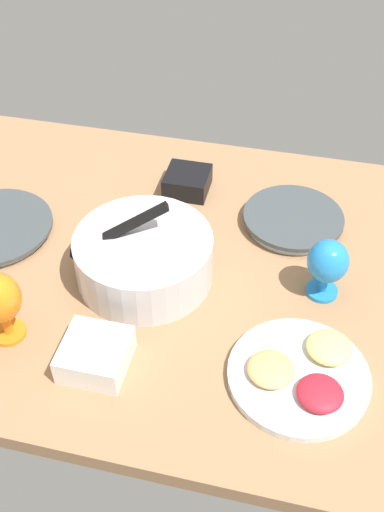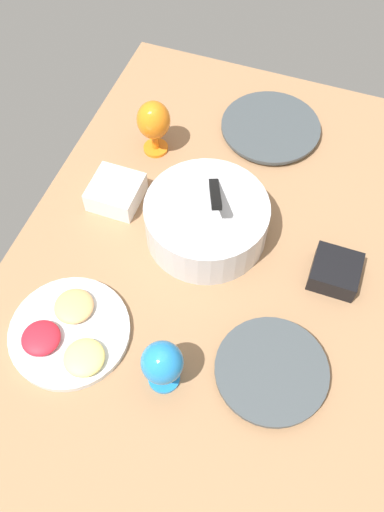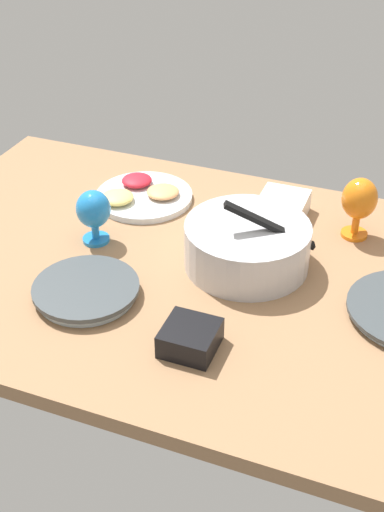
{
  "view_description": "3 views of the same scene",
  "coord_description": "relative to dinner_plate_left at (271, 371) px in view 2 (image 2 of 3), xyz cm",
  "views": [
    {
      "loc": [
        -19.91,
        99.04,
        100.01
      ],
      "look_at": [
        2.73,
        2.88,
        5.61
      ],
      "focal_mm": 42.22,
      "sensor_mm": 36.0,
      "label": 1
    },
    {
      "loc": [
        -63.44,
        -17.6,
        117.0
      ],
      "look_at": [
        1.97,
        5.89,
        5.61
      ],
      "focal_mm": 38.01,
      "sensor_mm": 36.0,
      "label": 2
    },
    {
      "loc": [
        51.1,
        -129.84,
        99.72
      ],
      "look_at": [
        2.04,
        -3.06,
        5.61
      ],
      "focal_mm": 47.86,
      "sensor_mm": 36.0,
      "label": 3
    }
  ],
  "objects": [
    {
      "name": "fruit_platter",
      "position": [
        -6.76,
        46.5,
        -0.01
      ],
      "size": [
        28.19,
        28.19,
        4.56
      ],
      "color": "silver",
      "rests_on": "ground_plane"
    },
    {
      "name": "square_bowl_white",
      "position": [
        33.73,
        52.46,
        1.83
      ],
      "size": [
        12.92,
        12.92,
        6.2
      ],
      "color": "white",
      "rests_on": "ground_plane"
    },
    {
      "name": "dinner_plate_right",
      "position": [
        72.42,
        19.54,
        -0.3
      ],
      "size": [
        29.23,
        29.23,
        2.52
      ],
      "color": "silver",
      "rests_on": "ground_plane"
    },
    {
      "name": "hurricane_glass_blue",
      "position": [
        -9.04,
        22.04,
        7.55
      ],
      "size": [
        9.05,
        9.05,
        14.83
      ],
      "color": "#2282D1",
      "rests_on": "ground_plane"
    },
    {
      "name": "ground_plane",
      "position": [
        18.16,
        20.03,
        -3.61
      ],
      "size": [
        160.0,
        104.0,
        4.0
      ],
      "primitive_type": "cube",
      "color": "#99704C"
    },
    {
      "name": "mixing_bowl",
      "position": [
        31.34,
        26.07,
        4.61
      ],
      "size": [
        32.11,
        31.25,
        19.17
      ],
      "color": "silver",
      "rests_on": "ground_plane"
    },
    {
      "name": "square_bowl_black",
      "position": [
        29.42,
        -7.96,
        1.5
      ],
      "size": [
        11.46,
        11.46,
        5.6
      ],
      "color": "black",
      "rests_on": "ground_plane"
    },
    {
      "name": "dinner_plate_left",
      "position": [
        0.0,
        0.0,
        0.0
      ],
      "size": [
        25.32,
        25.32,
        3.11
      ],
      "color": "silver",
      "rests_on": "ground_plane"
    },
    {
      "name": "hurricane_glass_orange",
      "position": [
        54.35,
        49.36,
        9.1
      ],
      "size": [
        9.29,
        9.29,
        16.99
      ],
      "color": "orange",
      "rests_on": "ground_plane"
    }
  ]
}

